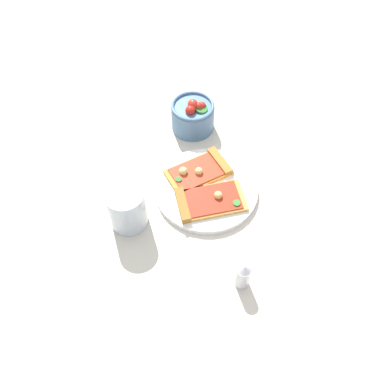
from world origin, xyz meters
TOP-DOWN VIEW (x-y plane):
  - ground_plane at (0.00, 0.00)m, footprint 2.40×2.40m
  - plate at (0.01, -0.02)m, footprint 0.24×0.24m
  - pizza_slice_near at (0.00, 0.02)m, footprint 0.17×0.14m
  - pizza_slice_far at (0.01, -0.07)m, footprint 0.16×0.11m
  - salad_bowl at (0.00, 0.18)m, footprint 0.11×0.11m
  - soda_glass at (-0.16, -0.09)m, footprint 0.08×0.08m
  - pepper_shaker at (0.06, -0.25)m, footprint 0.03×0.03m

SIDE VIEW (x-z plane):
  - ground_plane at x=0.00m, z-range 0.00..0.00m
  - plate at x=0.01m, z-range 0.00..0.01m
  - pizza_slice_far at x=0.01m, z-range 0.01..0.03m
  - pizza_slice_near at x=0.00m, z-range 0.01..0.03m
  - pepper_shaker at x=0.06m, z-range 0.00..0.07m
  - salad_bowl at x=0.00m, z-range -0.01..0.09m
  - soda_glass at x=-0.16m, z-range 0.00..0.10m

